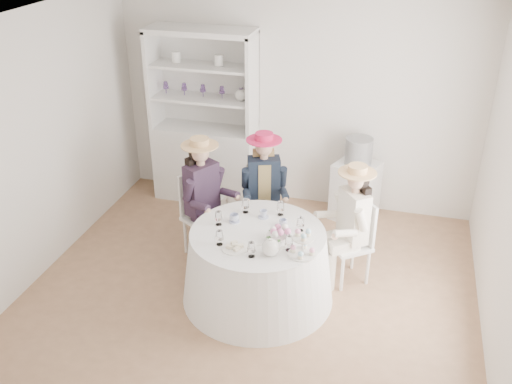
# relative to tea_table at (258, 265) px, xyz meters

# --- Properties ---
(ground) EXTENTS (4.50, 4.50, 0.00)m
(ground) POSITION_rel_tea_table_xyz_m (-0.09, 0.16, -0.38)
(ground) COLOR #8E6647
(ground) RESTS_ON ground
(ceiling) EXTENTS (4.50, 4.50, 0.00)m
(ceiling) POSITION_rel_tea_table_xyz_m (-0.09, 0.16, 2.32)
(ceiling) COLOR white
(ceiling) RESTS_ON wall_back
(wall_back) EXTENTS (4.50, 0.00, 4.50)m
(wall_back) POSITION_rel_tea_table_xyz_m (-0.09, 2.16, 0.97)
(wall_back) COLOR silver
(wall_back) RESTS_ON ground
(wall_front) EXTENTS (4.50, 0.00, 4.50)m
(wall_front) POSITION_rel_tea_table_xyz_m (-0.09, -1.84, 0.97)
(wall_front) COLOR silver
(wall_front) RESTS_ON ground
(wall_left) EXTENTS (0.00, 4.50, 4.50)m
(wall_left) POSITION_rel_tea_table_xyz_m (-2.34, 0.16, 0.97)
(wall_left) COLOR silver
(wall_left) RESTS_ON ground
(wall_right) EXTENTS (0.00, 4.50, 4.50)m
(wall_right) POSITION_rel_tea_table_xyz_m (2.16, 0.16, 0.97)
(wall_right) COLOR silver
(wall_right) RESTS_ON ground
(tea_table) EXTENTS (1.51, 1.51, 0.76)m
(tea_table) POSITION_rel_tea_table_xyz_m (0.00, 0.00, 0.00)
(tea_table) COLOR white
(tea_table) RESTS_ON ground
(hutch) EXTENTS (1.41, 0.72, 2.23)m
(hutch) POSITION_rel_tea_table_xyz_m (-1.22, 1.93, 0.42)
(hutch) COLOR silver
(hutch) RESTS_ON ground
(side_table) EXTENTS (0.62, 0.62, 0.74)m
(side_table) POSITION_rel_tea_table_xyz_m (0.74, 1.86, -0.00)
(side_table) COLOR silver
(side_table) RESTS_ON ground
(hatbox) EXTENTS (0.43, 0.43, 0.33)m
(hatbox) POSITION_rel_tea_table_xyz_m (0.74, 1.86, 0.53)
(hatbox) COLOR black
(hatbox) RESTS_ON side_table
(guest_left) EXTENTS (0.60, 0.55, 1.40)m
(guest_left) POSITION_rel_tea_table_xyz_m (-0.77, 0.61, 0.41)
(guest_left) COLOR silver
(guest_left) RESTS_ON ground
(guest_mid) EXTENTS (0.52, 0.57, 1.38)m
(guest_mid) POSITION_rel_tea_table_xyz_m (-0.19, 0.97, 0.40)
(guest_mid) COLOR silver
(guest_mid) RESTS_ON ground
(guest_right) EXTENTS (0.57, 0.55, 1.33)m
(guest_right) POSITION_rel_tea_table_xyz_m (0.83, 0.53, 0.37)
(guest_right) COLOR silver
(guest_right) RESTS_ON ground
(spare_chair) EXTENTS (0.42, 0.42, 0.90)m
(spare_chair) POSITION_rel_tea_table_xyz_m (-0.92, 1.12, 0.11)
(spare_chair) COLOR silver
(spare_chair) RESTS_ON ground
(teacup_a) EXTENTS (0.12, 0.12, 0.08)m
(teacup_a) POSITION_rel_tea_table_xyz_m (-0.28, 0.13, 0.42)
(teacup_a) COLOR white
(teacup_a) RESTS_ON tea_table
(teacup_b) EXTENTS (0.10, 0.10, 0.07)m
(teacup_b) POSITION_rel_tea_table_xyz_m (-0.02, 0.29, 0.42)
(teacup_b) COLOR white
(teacup_b) RESTS_ON tea_table
(teacup_c) EXTENTS (0.10, 0.10, 0.06)m
(teacup_c) POSITION_rel_tea_table_xyz_m (0.20, 0.19, 0.41)
(teacup_c) COLOR white
(teacup_c) RESTS_ON tea_table
(flower_bowl) EXTENTS (0.27, 0.27, 0.05)m
(flower_bowl) POSITION_rel_tea_table_xyz_m (0.21, -0.10, 0.41)
(flower_bowl) COLOR white
(flower_bowl) RESTS_ON tea_table
(flower_arrangement) EXTENTS (0.17, 0.17, 0.06)m
(flower_arrangement) POSITION_rel_tea_table_xyz_m (0.22, -0.07, 0.46)
(flower_arrangement) COLOR pink
(flower_arrangement) RESTS_ON tea_table
(table_teapot) EXTENTS (0.23, 0.16, 0.17)m
(table_teapot) POSITION_rel_tea_table_xyz_m (0.21, -0.32, 0.45)
(table_teapot) COLOR white
(table_teapot) RESTS_ON tea_table
(sandwich_plate) EXTENTS (0.24, 0.24, 0.05)m
(sandwich_plate) POSITION_rel_tea_table_xyz_m (-0.13, -0.33, 0.39)
(sandwich_plate) COLOR white
(sandwich_plate) RESTS_ON tea_table
(cupcake_stand) EXTENTS (0.26, 0.26, 0.24)m
(cupcake_stand) POSITION_rel_tea_table_xyz_m (0.48, -0.25, 0.47)
(cupcake_stand) COLOR white
(cupcake_stand) RESTS_ON tea_table
(stemware_set) EXTENTS (0.87, 0.88, 0.15)m
(stemware_set) POSITION_rel_tea_table_xyz_m (-0.00, -0.00, 0.45)
(stemware_set) COLOR white
(stemware_set) RESTS_ON tea_table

